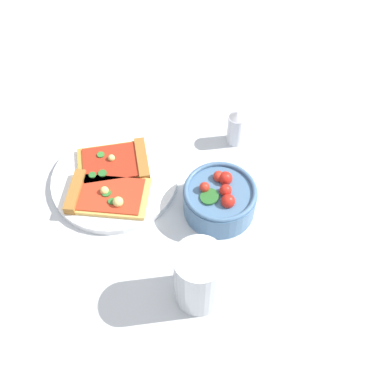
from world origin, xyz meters
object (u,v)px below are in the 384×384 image
object	(u,v)px
soda_glass	(199,279)
pepper_shaker	(236,127)
pizza_slice_near	(118,163)
salad_bowl	(220,199)
pizza_slice_far	(103,195)
plate	(115,179)

from	to	relation	value
soda_glass	pepper_shaker	bearing A→B (deg)	-171.89
pizza_slice_near	soda_glass	world-z (taller)	soda_glass
pepper_shaker	pizza_slice_near	bearing A→B (deg)	-51.05
salad_bowl	pepper_shaker	world-z (taller)	pepper_shaker
pizza_slice_far	soda_glass	size ratio (longest dim) A/B	1.27
salad_bowl	soda_glass	xyz separation A→B (m)	(0.17, 0.02, 0.02)
soda_glass	salad_bowl	bearing A→B (deg)	-172.09
pizza_slice_far	pepper_shaker	bearing A→B (deg)	142.23
soda_glass	pepper_shaker	distance (m)	0.34
pizza_slice_near	pizza_slice_far	world-z (taller)	pizza_slice_far
plate	pizza_slice_near	world-z (taller)	pizza_slice_near
pizza_slice_far	soda_glass	bearing A→B (deg)	64.66
pizza_slice_far	pepper_shaker	world-z (taller)	pepper_shaker
plate	pizza_slice_near	bearing A→B (deg)	-166.41
pizza_slice_far	soda_glass	xyz separation A→B (m)	(0.11, 0.23, 0.04)
soda_glass	pizza_slice_far	bearing A→B (deg)	-115.34
plate	pizza_slice_near	size ratio (longest dim) A/B	1.47
soda_glass	pepper_shaker	size ratio (longest dim) A/B	1.59
salad_bowl	pizza_slice_far	bearing A→B (deg)	-73.37
plate	pepper_shaker	bearing A→B (deg)	134.99
pizza_slice_near	soda_glass	xyz separation A→B (m)	(0.18, 0.24, 0.04)
pizza_slice_near	pepper_shaker	distance (m)	0.24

